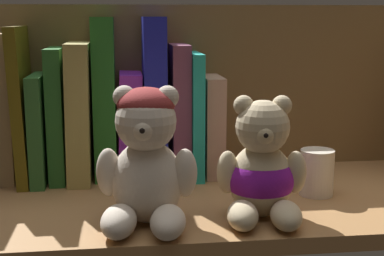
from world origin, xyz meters
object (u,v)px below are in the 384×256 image
(book_3, at_px, (6,108))
(book_12, at_px, (193,113))
(book_5, at_px, (41,126))
(book_8, at_px, (105,98))
(book_7, at_px, (80,111))
(book_11, at_px, (176,110))
(book_13, at_px, (211,124))
(book_6, at_px, (59,114))
(teddy_bear_smaller, at_px, (262,171))
(pillar_candle, at_px, (317,172))
(book_4, at_px, (25,104))
(book_10, at_px, (154,97))
(teddy_bear_larger, at_px, (146,160))
(book_9, at_px, (130,124))

(book_3, height_order, book_12, book_3)
(book_5, relative_size, book_8, 0.66)
(book_7, height_order, book_11, book_7)
(book_7, height_order, book_13, book_7)
(book_6, height_order, teddy_bear_smaller, book_6)
(pillar_candle, bearing_deg, book_4, 161.99)
(book_5, xyz_separation_m, book_7, (0.06, 0.00, 0.02))
(book_11, bearing_deg, book_7, 180.00)
(book_5, bearing_deg, book_8, 0.00)
(book_5, relative_size, book_11, 0.79)
(book_3, bearing_deg, book_8, -0.00)
(book_5, bearing_deg, book_4, 180.00)
(book_5, xyz_separation_m, book_6, (0.03, -0.00, 0.02))
(book_11, bearing_deg, book_12, 0.00)
(book_3, height_order, book_8, book_8)
(book_10, relative_size, teddy_bear_larger, 1.47)
(book_9, relative_size, book_10, 0.66)
(book_3, xyz_separation_m, book_13, (0.31, 0.00, -0.03))
(book_8, relative_size, book_11, 1.20)
(book_9, bearing_deg, book_13, 0.00)
(book_3, bearing_deg, book_12, 0.00)
(book_10, bearing_deg, book_7, 180.00)
(book_9, height_order, teddy_bear_smaller, book_9)
(book_12, distance_m, pillar_candle, 0.21)
(book_6, distance_m, book_12, 0.21)
(book_7, xyz_separation_m, book_9, (0.07, 0.00, -0.02))
(book_13, height_order, pillar_candle, book_13)
(book_6, relative_size, teddy_bear_smaller, 1.31)
(book_10, height_order, pillar_candle, book_10)
(book_6, xyz_separation_m, book_10, (0.15, 0.00, 0.02))
(book_3, height_order, teddy_bear_smaller, book_3)
(book_5, relative_size, book_9, 1.00)
(teddy_bear_larger, bearing_deg, book_12, 68.94)
(book_6, distance_m, book_10, 0.15)
(book_12, bearing_deg, book_10, -180.00)
(book_8, bearing_deg, pillar_candle, -24.61)
(book_5, distance_m, book_6, 0.03)
(book_5, distance_m, teddy_bear_smaller, 0.36)
(book_3, bearing_deg, teddy_bear_smaller, -31.93)
(book_4, xyz_separation_m, book_5, (0.02, -0.00, -0.03))
(book_5, height_order, book_6, book_6)
(book_6, relative_size, book_11, 0.98)
(book_6, xyz_separation_m, teddy_bear_smaller, (0.26, -0.21, -0.04))
(book_6, bearing_deg, book_5, 180.00)
(book_6, relative_size, book_13, 1.29)
(book_4, xyz_separation_m, book_11, (0.23, -0.00, -0.01))
(book_12, relative_size, teddy_bear_smaller, 1.26)
(book_4, bearing_deg, pillar_candle, -18.01)
(book_5, bearing_deg, book_7, 0.00)
(book_7, distance_m, book_10, 0.11)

